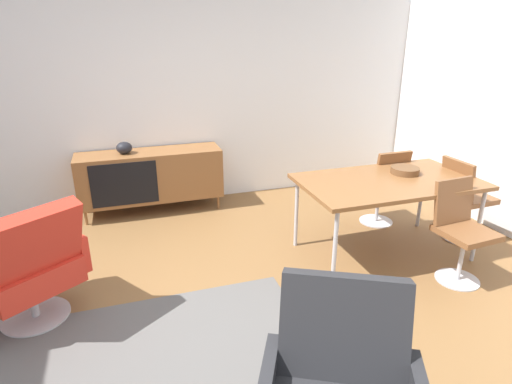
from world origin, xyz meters
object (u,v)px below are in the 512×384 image
Objects in this scene: sideboard at (151,175)px; wooden_bowl_on_table at (405,170)px; dining_table at (388,184)px; dining_chair_back_right at (383,184)px; vase_cobalt at (124,148)px; lounge_chair_red at (29,265)px; dining_chair_front_right at (461,228)px; dining_chair_far_end at (464,197)px.

sideboard is 2.75m from wooden_bowl_on_table.
dining_table is 1.87× the size of dining_chair_back_right.
sideboard is 2.62m from dining_table.
dining_chair_back_right is (2.58, -1.15, -0.32)m from vase_cobalt.
lounge_chair_red is at bearing -168.57° from dining_chair_back_right.
dining_chair_front_right reaches higher than sideboard.
sideboard is at bearing 149.23° from dining_chair_far_end.
lounge_chair_red is (-3.31, -0.67, -0.00)m from dining_chair_back_right.
dining_chair_far_end is (2.86, -1.70, 0.03)m from sideboard.
wooden_bowl_on_table is at bearing 98.43° from dining_chair_front_right.
dining_table is 6.15× the size of wooden_bowl_on_table.
vase_cobalt reaches higher than dining_table.
dining_table is 0.92m from dining_chair_far_end.
dining_chair_front_right is (0.35, -0.56, -0.23)m from dining_table.
sideboard is 1.87× the size of dining_chair_back_right.
vase_cobalt is 0.18× the size of lounge_chair_red.
dining_table is 1.87× the size of dining_chair_front_right.
lounge_chair_red is (-2.96, -0.11, -0.23)m from dining_table.
vase_cobalt is 2.84m from dining_chair_back_right.
vase_cobalt is 0.20× the size of dining_chair_back_right.
vase_cobalt is 3.44m from dining_chair_front_right.
dining_chair_front_right is at bearing -134.33° from dining_chair_far_end.
dining_chair_back_right is at bearing 89.73° from dining_chair_front_right.
dining_chair_front_right is at bearing -58.29° from dining_table.
sideboard is 2.06m from lounge_chair_red.
wooden_bowl_on_table is at bearing 24.03° from dining_table.
wooden_bowl_on_table is (2.22, -1.59, 0.33)m from sideboard.
dining_chair_far_end is 0.90× the size of lounge_chair_red.
wooden_bowl_on_table is 0.55m from dining_chair_back_right.
vase_cobalt is at bearing 151.32° from dining_chair_far_end.
dining_chair_back_right is 1.12m from dining_chair_front_right.
dining_chair_back_right and dining_chair_front_right have the same top height.
dining_table is 0.28m from wooden_bowl_on_table.
dining_chair_front_right is at bearing -90.27° from dining_chair_back_right.
lounge_chair_red is at bearing -178.40° from dining_chair_far_end.
lounge_chair_red is (-0.99, -1.81, 0.03)m from sideboard.
vase_cobalt is at bearing 147.23° from wooden_bowl_on_table.
vase_cobalt is at bearing 138.70° from dining_chair_front_right.
dining_chair_far_end is at bearing -0.16° from dining_table.
wooden_bowl_on_table reaches higher than sideboard.
dining_chair_front_right reaches higher than wooden_bowl_on_table.
wooden_bowl_on_table is at bearing 170.09° from dining_chair_far_end.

